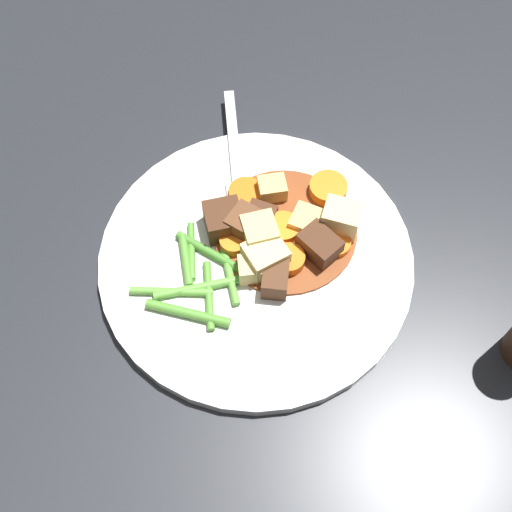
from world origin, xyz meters
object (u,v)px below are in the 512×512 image
(meat_chunk_0, at_px, (319,246))
(meat_chunk_2, at_px, (275,279))
(potato_chunk_1, at_px, (269,253))
(meat_chunk_3, at_px, (243,224))
(potato_chunk_5, at_px, (341,219))
(potato_chunk_4, at_px, (250,270))
(meat_chunk_4, at_px, (222,222))
(carrot_slice_6, at_px, (328,189))
(fork, at_px, (236,165))
(carrot_slice_1, at_px, (289,260))
(meat_chunk_1, at_px, (260,217))
(potato_chunk_3, at_px, (306,222))
(potato_chunk_0, at_px, (260,234))
(carrot_slice_0, at_px, (285,231))
(dinner_plate, at_px, (256,259))
(carrot_slice_2, at_px, (234,242))
(carrot_slice_4, at_px, (335,244))
(carrot_slice_3, at_px, (228,212))
(potato_chunk_2, at_px, (272,189))
(carrot_slice_5, at_px, (246,193))

(meat_chunk_0, bearing_deg, meat_chunk_2, 174.36)
(potato_chunk_1, bearing_deg, meat_chunk_3, 83.01)
(potato_chunk_5, relative_size, meat_chunk_2, 1.08)
(potato_chunk_4, xyz_separation_m, meat_chunk_4, (0.02, 0.05, 0.00))
(carrot_slice_6, relative_size, potato_chunk_4, 1.68)
(fork, bearing_deg, meat_chunk_2, -119.37)
(carrot_slice_1, xyz_separation_m, meat_chunk_1, (0.01, 0.05, 0.00))
(fork, bearing_deg, potato_chunk_3, -92.15)
(potato_chunk_0, xyz_separation_m, fork, (0.04, 0.08, -0.01))
(carrot_slice_0, height_order, potato_chunk_4, potato_chunk_4)
(potato_chunk_3, bearing_deg, dinner_plate, 168.58)
(carrot_slice_1, height_order, potato_chunk_4, potato_chunk_4)
(meat_chunk_0, height_order, fork, meat_chunk_0)
(carrot_slice_1, height_order, meat_chunk_3, meat_chunk_3)
(meat_chunk_2, bearing_deg, meat_chunk_4, 84.68)
(dinner_plate, relative_size, potato_chunk_0, 9.17)
(dinner_plate, distance_m, carrot_slice_2, 0.03)
(potato_chunk_3, relative_size, potato_chunk_4, 1.29)
(carrot_slice_6, distance_m, potato_chunk_3, 0.04)
(potato_chunk_5, bearing_deg, carrot_slice_0, 142.60)
(potato_chunk_3, distance_m, meat_chunk_4, 0.08)
(carrot_slice_4, xyz_separation_m, meat_chunk_4, (-0.06, 0.08, 0.01))
(carrot_slice_3, xyz_separation_m, carrot_slice_6, (0.08, -0.05, 0.00))
(carrot_slice_2, relative_size, meat_chunk_3, 0.90)
(carrot_slice_2, bearing_deg, meat_chunk_4, 76.70)
(potato_chunk_5, distance_m, meat_chunk_0, 0.03)
(carrot_slice_2, relative_size, potato_chunk_3, 0.95)
(potato_chunk_5, bearing_deg, carrot_slice_6, 58.05)
(meat_chunk_4, distance_m, fork, 0.07)
(potato_chunk_2, relative_size, potato_chunk_4, 1.20)
(potato_chunk_3, bearing_deg, meat_chunk_3, 140.21)
(meat_chunk_1, distance_m, meat_chunk_2, 0.07)
(potato_chunk_3, bearing_deg, meat_chunk_1, 126.04)
(meat_chunk_1, bearing_deg, potato_chunk_4, -144.13)
(potato_chunk_1, bearing_deg, dinner_plate, 113.20)
(carrot_slice_6, distance_m, fork, 0.09)
(carrot_slice_1, xyz_separation_m, potato_chunk_3, (0.04, 0.02, 0.00))
(potato_chunk_2, height_order, meat_chunk_1, potato_chunk_2)
(potato_chunk_4, bearing_deg, carrot_slice_0, 7.76)
(potato_chunk_0, relative_size, potato_chunk_4, 1.45)
(meat_chunk_2, bearing_deg, potato_chunk_5, -1.02)
(potato_chunk_4, distance_m, potato_chunk_5, 0.09)
(meat_chunk_0, bearing_deg, meat_chunk_1, 102.63)
(carrot_slice_5, bearing_deg, carrot_slice_4, -79.90)
(carrot_slice_0, height_order, meat_chunk_2, meat_chunk_2)
(dinner_plate, bearing_deg, carrot_slice_2, 106.92)
(carrot_slice_5, height_order, fork, carrot_slice_5)
(carrot_slice_3, height_order, potato_chunk_3, potato_chunk_3)
(carrot_slice_6, xyz_separation_m, meat_chunk_2, (-0.10, -0.03, 0.00))
(meat_chunk_3, distance_m, meat_chunk_4, 0.02)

